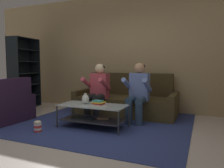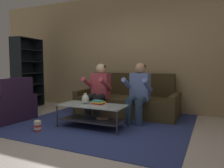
{
  "view_description": "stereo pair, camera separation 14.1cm",
  "coord_description": "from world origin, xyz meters",
  "px_view_note": "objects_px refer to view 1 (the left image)",
  "views": [
    {
      "loc": [
        1.73,
        -2.83,
        1.14
      ],
      "look_at": [
        0.13,
        0.96,
        0.78
      ],
      "focal_mm": 35.0,
      "sensor_mm": 36.0,
      "label": 1
    },
    {
      "loc": [
        1.86,
        -2.77,
        1.14
      ],
      "look_at": [
        0.13,
        0.96,
        0.78
      ],
      "focal_mm": 35.0,
      "sensor_mm": 36.0,
      "label": 2
    }
  ],
  "objects_px": {
    "couch": "(126,101)",
    "person_seated_left": "(98,89)",
    "book_stack": "(98,102)",
    "vase": "(85,99)",
    "coffee_table": "(93,112)",
    "bookshelf": "(23,80)",
    "popcorn_tub": "(38,126)",
    "person_seated_right": "(138,90)",
    "armchair": "(4,108)"
  },
  "relations": [
    {
      "from": "person_seated_right",
      "to": "armchair",
      "type": "height_order",
      "value": "person_seated_right"
    },
    {
      "from": "person_seated_right",
      "to": "vase",
      "type": "xyz_separation_m",
      "value": [
        -0.81,
        -0.68,
        -0.13
      ]
    },
    {
      "from": "couch",
      "to": "person_seated_left",
      "type": "height_order",
      "value": "person_seated_left"
    },
    {
      "from": "coffee_table",
      "to": "vase",
      "type": "bearing_deg",
      "value": 168.56
    },
    {
      "from": "vase",
      "to": "bookshelf",
      "type": "distance_m",
      "value": 2.54
    },
    {
      "from": "couch",
      "to": "person_seated_right",
      "type": "height_order",
      "value": "person_seated_right"
    },
    {
      "from": "coffee_table",
      "to": "book_stack",
      "type": "height_order",
      "value": "book_stack"
    },
    {
      "from": "bookshelf",
      "to": "armchair",
      "type": "bearing_deg",
      "value": -59.69
    },
    {
      "from": "book_stack",
      "to": "vase",
      "type": "bearing_deg",
      "value": -166.74
    },
    {
      "from": "person_seated_right",
      "to": "coffee_table",
      "type": "bearing_deg",
      "value": -131.6
    },
    {
      "from": "couch",
      "to": "coffee_table",
      "type": "distance_m",
      "value": 1.29
    },
    {
      "from": "person_seated_left",
      "to": "couch",
      "type": "bearing_deg",
      "value": 51.5
    },
    {
      "from": "book_stack",
      "to": "bookshelf",
      "type": "height_order",
      "value": "bookshelf"
    },
    {
      "from": "person_seated_right",
      "to": "vase",
      "type": "distance_m",
      "value": 1.06
    },
    {
      "from": "person_seated_left",
      "to": "vase",
      "type": "xyz_separation_m",
      "value": [
        0.09,
        -0.68,
        -0.12
      ]
    },
    {
      "from": "armchair",
      "to": "popcorn_tub",
      "type": "bearing_deg",
      "value": -14.73
    },
    {
      "from": "couch",
      "to": "bookshelf",
      "type": "xyz_separation_m",
      "value": [
        -2.74,
        -0.37,
        0.46
      ]
    },
    {
      "from": "book_stack",
      "to": "popcorn_tub",
      "type": "bearing_deg",
      "value": -139.11
    },
    {
      "from": "vase",
      "to": "book_stack",
      "type": "relative_size",
      "value": 0.81
    },
    {
      "from": "person_seated_left",
      "to": "armchair",
      "type": "distance_m",
      "value": 1.91
    },
    {
      "from": "couch",
      "to": "person_seated_left",
      "type": "xyz_separation_m",
      "value": [
        -0.45,
        -0.56,
        0.34
      ]
    },
    {
      "from": "couch",
      "to": "armchair",
      "type": "bearing_deg",
      "value": -141.75
    },
    {
      "from": "person_seated_right",
      "to": "person_seated_left",
      "type": "bearing_deg",
      "value": -179.89
    },
    {
      "from": "person_seated_left",
      "to": "vase",
      "type": "height_order",
      "value": "person_seated_left"
    },
    {
      "from": "person_seated_left",
      "to": "coffee_table",
      "type": "height_order",
      "value": "person_seated_left"
    },
    {
      "from": "couch",
      "to": "person_seated_right",
      "type": "relative_size",
      "value": 1.94
    },
    {
      "from": "bookshelf",
      "to": "popcorn_tub",
      "type": "xyz_separation_m",
      "value": [
        1.81,
        -1.51,
        -0.65
      ]
    },
    {
      "from": "person_seated_right",
      "to": "coffee_table",
      "type": "xyz_separation_m",
      "value": [
        -0.64,
        -0.72,
        -0.36
      ]
    },
    {
      "from": "vase",
      "to": "armchair",
      "type": "xyz_separation_m",
      "value": [
        -1.66,
        -0.35,
        -0.23
      ]
    },
    {
      "from": "bookshelf",
      "to": "popcorn_tub",
      "type": "relative_size",
      "value": 9.35
    },
    {
      "from": "person_seated_left",
      "to": "popcorn_tub",
      "type": "bearing_deg",
      "value": -109.8
    },
    {
      "from": "person_seated_left",
      "to": "vase",
      "type": "bearing_deg",
      "value": -82.5
    },
    {
      "from": "person_seated_left",
      "to": "armchair",
      "type": "xyz_separation_m",
      "value": [
        -1.57,
        -1.03,
        -0.35
      ]
    },
    {
      "from": "couch",
      "to": "book_stack",
      "type": "distance_m",
      "value": 1.21
    },
    {
      "from": "coffee_table",
      "to": "book_stack",
      "type": "distance_m",
      "value": 0.21
    },
    {
      "from": "person_seated_right",
      "to": "vase",
      "type": "bearing_deg",
      "value": -139.74
    },
    {
      "from": "bookshelf",
      "to": "armchair",
      "type": "distance_m",
      "value": 1.49
    },
    {
      "from": "couch",
      "to": "popcorn_tub",
      "type": "distance_m",
      "value": 2.11
    },
    {
      "from": "coffee_table",
      "to": "armchair",
      "type": "distance_m",
      "value": 1.86
    },
    {
      "from": "couch",
      "to": "bookshelf",
      "type": "relative_size",
      "value": 1.25
    },
    {
      "from": "couch",
      "to": "person_seated_right",
      "type": "xyz_separation_m",
      "value": [
        0.45,
        -0.56,
        0.34
      ]
    },
    {
      "from": "couch",
      "to": "popcorn_tub",
      "type": "height_order",
      "value": "couch"
    },
    {
      "from": "coffee_table",
      "to": "armchair",
      "type": "xyz_separation_m",
      "value": [
        -1.83,
        -0.32,
        0.0
      ]
    },
    {
      "from": "coffee_table",
      "to": "vase",
      "type": "xyz_separation_m",
      "value": [
        -0.17,
        0.03,
        0.23
      ]
    },
    {
      "from": "armchair",
      "to": "vase",
      "type": "bearing_deg",
      "value": 11.87
    },
    {
      "from": "person_seated_left",
      "to": "book_stack",
      "type": "xyz_separation_m",
      "value": [
        0.33,
        -0.63,
        -0.18
      ]
    },
    {
      "from": "vase",
      "to": "popcorn_tub",
      "type": "height_order",
      "value": "vase"
    },
    {
      "from": "coffee_table",
      "to": "vase",
      "type": "height_order",
      "value": "vase"
    },
    {
      "from": "person_seated_right",
      "to": "bookshelf",
      "type": "relative_size",
      "value": 0.65
    },
    {
      "from": "person_seated_left",
      "to": "bookshelf",
      "type": "bearing_deg",
      "value": 175.25
    }
  ]
}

